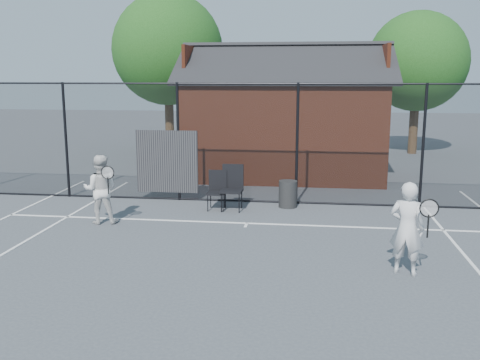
# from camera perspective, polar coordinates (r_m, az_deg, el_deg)

# --- Properties ---
(ground) EXTENTS (80.00, 80.00, 0.00)m
(ground) POSITION_cam_1_polar(r_m,az_deg,el_deg) (8.84, -1.59, -9.89)
(ground) COLOR #3F4449
(ground) RESTS_ON ground
(court_lines) EXTENTS (11.02, 18.00, 0.01)m
(court_lines) POSITION_cam_1_polar(r_m,az_deg,el_deg) (7.63, -3.21, -13.35)
(court_lines) COLOR white
(court_lines) RESTS_ON ground
(fence) EXTENTS (22.04, 3.00, 3.00)m
(fence) POSITION_cam_1_polar(r_m,az_deg,el_deg) (13.35, 0.48, 3.70)
(fence) COLOR black
(fence) RESTS_ON ground
(clubhouse) EXTENTS (6.50, 4.36, 4.19)m
(clubhouse) POSITION_cam_1_polar(r_m,az_deg,el_deg) (17.24, 4.81, 5.86)
(clubhouse) COLOR maroon
(clubhouse) RESTS_ON ground
(tree_left) EXTENTS (4.48, 4.48, 6.44)m
(tree_left) POSITION_cam_1_polar(r_m,az_deg,el_deg) (22.44, -7.72, 13.60)
(tree_left) COLOR #332114
(tree_left) RESTS_ON ground
(tree_right) EXTENTS (3.97, 3.97, 5.70)m
(tree_right) POSITION_cam_1_polar(r_m,az_deg,el_deg) (23.03, 18.40, 11.88)
(tree_right) COLOR #332114
(tree_right) RESTS_ON ground
(player_front) EXTENTS (0.73, 0.59, 1.52)m
(player_front) POSITION_cam_1_polar(r_m,az_deg,el_deg) (8.97, 17.39, -4.93)
(player_front) COLOR silver
(player_front) RESTS_ON ground
(player_back) EXTENTS (0.86, 0.71, 1.50)m
(player_back) POSITION_cam_1_polar(r_m,az_deg,el_deg) (11.91, -14.67, -0.96)
(player_back) COLOR silver
(player_back) RESTS_ON ground
(chair_left) EXTENTS (0.44, 0.46, 0.91)m
(chair_left) POSITION_cam_1_polar(r_m,az_deg,el_deg) (12.73, -2.51, -1.20)
(chair_left) COLOR black
(chair_left) RESTS_ON ground
(chair_right) EXTENTS (0.51, 0.54, 1.06)m
(chair_right) POSITION_cam_1_polar(r_m,az_deg,el_deg) (12.66, -0.90, -0.93)
(chair_right) COLOR black
(chair_right) RESTS_ON ground
(waste_bin) EXTENTS (0.53, 0.53, 0.65)m
(waste_bin) POSITION_cam_1_polar(r_m,az_deg,el_deg) (13.07, 5.14, -1.50)
(waste_bin) COLOR #252525
(waste_bin) RESTS_ON ground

